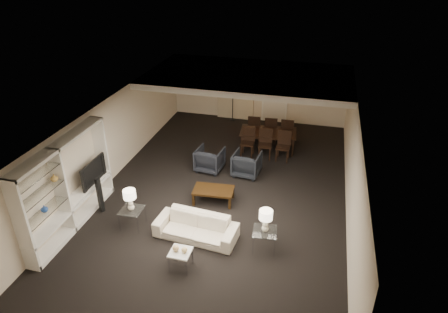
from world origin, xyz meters
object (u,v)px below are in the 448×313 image
object	(u,v)px
sofa	(196,227)
television	(90,172)
chair_nl	(248,143)
chair_nm	(265,145)
chair_fl	(254,127)
pendant_light	(257,91)
chair_fr	(287,131)
side_table_left	(133,218)
floor_speaker	(100,195)
armchair_left	(210,159)
armchair_right	(247,164)
table_lamp_left	(130,200)
vase_amber	(54,178)
side_table_right	(264,240)
vase_blue	(44,209)
floor_lamp	(233,101)
marble_table	(181,260)
coffee_table	(214,195)
table_lamp_right	(266,221)
dining_table	(268,141)
chair_nr	(283,147)
chair_fm	(271,129)

from	to	relation	value
sofa	television	xyz separation A→B (m)	(-3.15, 0.63, 0.77)
television	chair_nl	world-z (taller)	television
chair_nm	chair_fl	bearing A→B (deg)	109.15
pendant_light	chair_fr	distance (m)	1.82
side_table_left	floor_speaker	distance (m)	1.22
armchair_left	armchair_right	distance (m)	1.20
table_lamp_left	floor_speaker	world-z (taller)	table_lamp_left
armchair_left	vase_amber	bearing A→B (deg)	63.24
armchair_left	chair_fr	size ratio (longest dim) A/B	0.83
side_table_right	vase_blue	size ratio (longest dim) A/B	3.25
pendant_light	floor_lamp	world-z (taller)	pendant_light
side_table_left	floor_lamp	world-z (taller)	floor_lamp
side_table_left	chair_nl	size ratio (longest dim) A/B	0.55
vase_blue	marble_table	bearing A→B (deg)	2.36
sofa	floor_speaker	distance (m)	2.86
coffee_table	vase_blue	xyz separation A→B (m)	(-3.18, -2.83, 0.95)
armchair_right	table_lamp_right	distance (m)	3.51
table_lamp_right	dining_table	bearing A→B (deg)	97.95
table_lamp_right	television	xyz separation A→B (m)	(-4.85, 0.63, 0.26)
table_lamp_left	chair_nr	distance (m)	5.60
side_table_left	coffee_table	bearing A→B (deg)	43.26
table_lamp_right	vase_amber	bearing A→B (deg)	-171.84
dining_table	table_lamp_right	bearing A→B (deg)	-87.00
side_table_right	table_lamp_right	size ratio (longest dim) A/B	0.97
sofa	armchair_left	size ratio (longest dim) A/B	2.45
chair_nm	chair_fr	distance (m)	1.43
sofa	vase_blue	xyz separation A→B (m)	(-3.18, -1.23, 0.85)
side_table_right	table_lamp_left	world-z (taller)	table_lamp_left
table_lamp_right	vase_blue	xyz separation A→B (m)	(-4.88, -1.23, 0.34)
chair_nl	chair_fr	distance (m)	1.77
vase_blue	sofa	bearing A→B (deg)	21.15
table_lamp_right	chair_fl	world-z (taller)	table_lamp_right
table_lamp_left	floor_lamp	world-z (taller)	floor_lamp
television	chair_fl	size ratio (longest dim) A/B	1.11
chair_fm	chair_fr	distance (m)	0.60
dining_table	chair_nm	xyz separation A→B (m)	(0.00, -0.65, 0.16)
floor_lamp	table_lamp_left	bearing A→B (deg)	-96.57
armchair_right	pendant_light	bearing A→B (deg)	-80.80
sofa	television	bearing A→B (deg)	173.98
chair_fr	floor_speaker	bearing A→B (deg)	51.33
sofa	floor_speaker	world-z (taller)	floor_speaker
chair_nr	floor_lamp	distance (m)	3.83
table_lamp_right	chair_nr	xyz separation A→B (m)	(-0.12, 4.52, -0.31)
floor_speaker	chair_fm	world-z (taller)	floor_speaker
floor_speaker	sofa	bearing A→B (deg)	9.80
armchair_left	armchair_right	xyz separation A→B (m)	(1.20, 0.00, 0.00)
armchair_left	floor_lamp	distance (m)	4.22
chair_nm	pendant_light	bearing A→B (deg)	107.89
pendant_light	marble_table	world-z (taller)	pendant_light
chair_fr	chair_nm	bearing A→B (deg)	65.65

